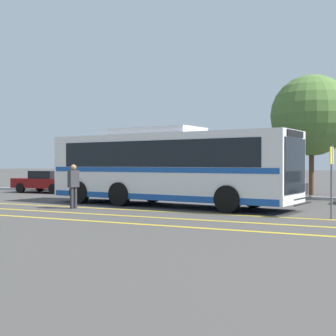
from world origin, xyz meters
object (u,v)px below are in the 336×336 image
object	(u,v)px
parked_car_1	(134,183)
bus_stop_sign	(332,172)
parked_car_2	(256,185)
tree_0	(312,115)
transit_bus	(168,165)
parked_car_0	(47,181)
pedestrian_0	(73,183)

from	to	relation	value
parked_car_1	bus_stop_sign	bearing A→B (deg)	61.35
parked_car_2	tree_0	bearing A→B (deg)	152.87
parked_car_2	tree_0	distance (m)	6.19
transit_bus	parked_car_0	distance (m)	11.54
bus_stop_sign	transit_bus	bearing A→B (deg)	-98.32
parked_car_0	parked_car_2	size ratio (longest dim) A/B	0.83
transit_bus	bus_stop_sign	bearing A→B (deg)	81.68
transit_bus	parked_car_2	size ratio (longest dim) A/B	2.35
parked_car_0	bus_stop_sign	size ratio (longest dim) A/B	1.70
transit_bus	parked_car_0	bearing A→B (deg)	-107.01
pedestrian_0	bus_stop_sign	xyz separation A→B (m)	(9.61, 0.82, 0.50)
pedestrian_0	parked_car_2	bearing A→B (deg)	-18.52
pedestrian_0	bus_stop_sign	distance (m)	9.66
parked_car_2	transit_bus	bearing A→B (deg)	-29.47
parked_car_2	tree_0	xyz separation A→B (m)	(1.98, 4.47, 3.80)
parked_car_2	bus_stop_sign	world-z (taller)	bus_stop_sign
parked_car_1	pedestrian_0	size ratio (longest dim) A/B	2.35
transit_bus	parked_car_2	distance (m)	5.69
transit_bus	tree_0	size ratio (longest dim) A/B	1.68
parked_car_0	parked_car_2	world-z (taller)	parked_car_2
bus_stop_sign	tree_0	xyz separation A→B (m)	(-2.33, 11.40, 2.99)
pedestrian_0	tree_0	size ratio (longest dim) A/B	0.26
pedestrian_0	tree_0	xyz separation A→B (m)	(7.28, 12.22, 3.49)
parked_car_2	bus_stop_sign	distance (m)	8.20
parked_car_1	tree_0	bearing A→B (deg)	120.82
parked_car_1	parked_car_2	world-z (taller)	parked_car_2
parked_car_1	tree_0	world-z (taller)	tree_0
bus_stop_sign	tree_0	size ratio (longest dim) A/B	0.35
transit_bus	pedestrian_0	xyz separation A→B (m)	(-2.84, -2.72, -0.71)
parked_car_0	parked_car_1	world-z (taller)	parked_car_0
parked_car_0	pedestrian_0	xyz separation A→B (m)	(7.63, -7.46, 0.31)
bus_stop_sign	parked_car_1	bearing A→B (deg)	-113.42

